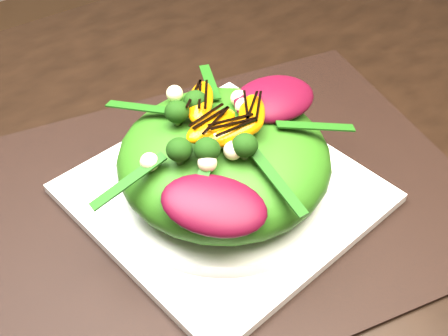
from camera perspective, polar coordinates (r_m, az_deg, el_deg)
dining_table at (r=0.74m, az=9.56°, el=2.15°), size 1.60×0.90×0.75m
placemat at (r=0.64m, az=-0.00°, el=-2.85°), size 0.58×0.48×0.00m
plate_base at (r=0.64m, az=-0.00°, el=-2.40°), size 0.31×0.31×0.01m
salad_bowl at (r=0.63m, az=-0.00°, el=-1.54°), size 0.28×0.28×0.02m
lettuce_mound at (r=0.60m, az=-0.00°, el=0.88°), size 0.25×0.25×0.08m
radicchio_leaf at (r=0.61m, az=4.84°, el=6.59°), size 0.09×0.06×0.02m
orange_segment at (r=0.58m, az=-2.97°, el=4.77°), size 0.07×0.04×0.02m
broccoli_floret at (r=0.56m, az=-6.71°, el=3.26°), size 0.04×0.04×0.03m
macadamia_nut at (r=0.55m, az=4.93°, el=1.80°), size 0.02×0.02×0.02m
balsamic_drizzle at (r=0.57m, az=-3.00°, el=5.46°), size 0.04×0.01×0.00m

